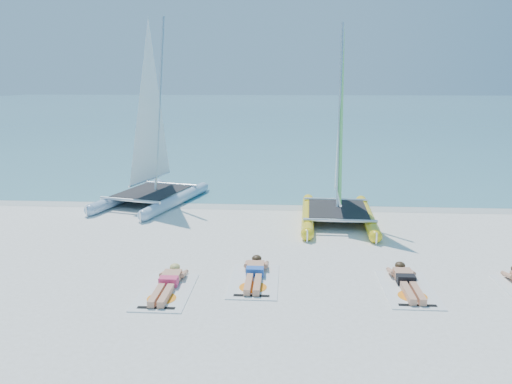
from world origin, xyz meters
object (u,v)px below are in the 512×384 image
catamaran_blue (151,147)px  sunbather_a (168,282)px  catamaran_yellow (339,156)px  sunbather_b (255,272)px  towel_a (166,291)px  towel_c (408,289)px  sunbather_c (406,280)px  towel_b (254,281)px

catamaran_blue → sunbather_a: bearing=-57.5°
catamaran_yellow → sunbather_b: 5.63m
towel_a → sunbather_a: (0.00, 0.19, 0.11)m
towel_c → sunbather_c: size_ratio=1.07×
towel_b → towel_c: same height
catamaran_blue → towel_c: bearing=-29.0°
catamaran_blue → towel_b: (3.89, -6.57, -1.89)m
towel_a → towel_c: size_ratio=1.00×
sunbather_a → towel_b: 1.76m
catamaran_yellow → towel_b: size_ratio=3.20×
catamaran_blue → towel_c: (6.98, -6.78, -1.89)m
sunbather_a → towel_a: bearing=-90.0°
catamaran_blue → towel_a: catamaran_blue is taller
towel_b → sunbather_c: sunbather_c is taller
sunbather_b → sunbather_a: bearing=-159.5°
towel_c → catamaran_blue: bearing=135.8°
catamaran_blue → sunbather_c: catamaran_blue is taller
sunbather_b → towel_a: bearing=-154.0°
towel_a → towel_c: same height
catamaran_blue → towel_b: catamaran_blue is taller
sunbather_b → catamaran_yellow: bearing=66.2°
catamaran_blue → sunbather_b: (3.89, -6.38, -1.78)m
sunbather_c → catamaran_yellow: bearing=100.4°
catamaran_yellow → sunbather_a: catamaran_yellow is taller
catamaran_yellow → towel_c: bearing=-77.6°
catamaran_yellow → towel_b: catamaran_yellow is taller
sunbather_a → sunbather_b: size_ratio=1.00×
sunbather_c → sunbather_b: bearing=176.0°
sunbather_c → towel_b: bearing=179.6°
towel_a → catamaran_blue: bearing=106.9°
catamaran_blue → catamaran_yellow: (6.04, -1.48, -0.04)m
towel_a → sunbather_a: 0.22m
catamaran_yellow → sunbather_c: size_ratio=3.43×
catamaran_blue → sunbather_c: 9.77m
catamaran_blue → towel_a: size_ratio=3.44×
sunbather_a → sunbather_c: bearing=5.0°
towel_a → sunbather_c: 4.83m
catamaran_blue → towel_c: size_ratio=3.44×
towel_a → towel_c: bearing=5.0°
catamaran_yellow → towel_a: bearing=-121.6°
towel_a → towel_b: 1.81m
sunbather_b → towel_c: sunbather_b is taller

